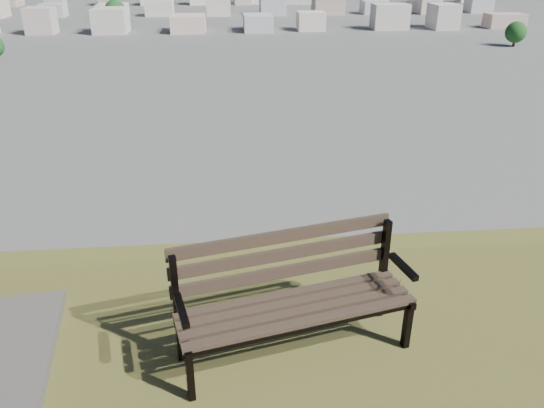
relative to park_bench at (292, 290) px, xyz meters
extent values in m
cube|color=#3C2C22|center=(0.06, -0.27, -0.09)|extent=(1.72, 0.49, 0.03)
cube|color=#3C2C22|center=(0.04, -0.15, -0.09)|extent=(1.72, 0.49, 0.03)
cube|color=#3C2C22|center=(0.01, -0.04, -0.09)|extent=(1.72, 0.49, 0.03)
cube|color=#3C2C22|center=(-0.02, 0.07, -0.09)|extent=(1.72, 0.49, 0.03)
cube|color=#3C2C22|center=(-0.04, 0.15, 0.07)|extent=(1.71, 0.44, 0.10)
cube|color=#3C2C22|center=(-0.04, 0.17, 0.21)|extent=(1.71, 0.44, 0.10)
cube|color=#3C2C22|center=(-0.05, 0.20, 0.35)|extent=(1.71, 0.44, 0.10)
cube|color=black|center=(-0.74, -0.48, -0.30)|extent=(0.06, 0.07, 0.43)
cube|color=black|center=(-0.84, -0.07, -0.07)|extent=(0.06, 0.07, 0.89)
cube|color=black|center=(-0.79, -0.29, -0.12)|extent=(0.16, 0.48, 0.05)
cube|color=black|center=(-0.78, -0.34, 0.13)|extent=(0.13, 0.35, 0.04)
cube|color=black|center=(0.88, -0.09, -0.30)|extent=(0.06, 0.07, 0.43)
cube|color=black|center=(0.78, 0.31, -0.07)|extent=(0.06, 0.07, 0.89)
cube|color=black|center=(0.84, 0.10, -0.12)|extent=(0.16, 0.48, 0.05)
cube|color=black|center=(0.85, 0.05, 0.13)|extent=(0.13, 0.35, 0.04)
cube|color=black|center=(0.07, -0.28, -0.13)|extent=(1.71, 0.44, 0.04)
cube|color=black|center=(-0.02, 0.08, -0.13)|extent=(1.71, 0.44, 0.04)
cone|color=brown|center=(1.04, 0.56, -0.43)|extent=(0.08, 0.08, 0.18)
cube|color=silver|center=(-61.36, 197.36, -22.02)|extent=(11.00, 11.00, 7.00)
cube|color=#B8A99E|center=(-37.36, 197.36, -22.02)|extent=(11.00, 11.00, 7.00)
cube|color=beige|center=(-13.36, 197.36, -22.02)|extent=(11.00, 11.00, 7.00)
cube|color=#A9A9AE|center=(10.64, 197.36, -22.02)|extent=(11.00, 11.00, 7.00)
cube|color=beige|center=(34.64, 197.36, -22.02)|extent=(11.00, 11.00, 7.00)
cube|color=tan|center=(58.64, 197.36, -22.02)|extent=(11.00, 11.00, 7.00)
cube|color=beige|center=(82.64, 197.36, -22.02)|extent=(11.00, 11.00, 7.00)
cube|color=#BDB5AC|center=(106.64, 197.36, -22.02)|extent=(11.00, 11.00, 7.00)
cube|color=beige|center=(-73.36, 247.36, -22.02)|extent=(11.00, 11.00, 7.00)
cube|color=#A9A9AE|center=(-49.36, 247.36, -22.02)|extent=(11.00, 11.00, 7.00)
cube|color=beige|center=(-25.36, 247.36, -22.02)|extent=(11.00, 11.00, 7.00)
cube|color=tan|center=(-1.36, 247.36, -22.02)|extent=(11.00, 11.00, 7.00)
cube|color=beige|center=(22.64, 247.36, -22.02)|extent=(11.00, 11.00, 7.00)
cube|color=#BDB5AC|center=(46.64, 247.36, -22.02)|extent=(11.00, 11.00, 7.00)
cube|color=silver|center=(70.64, 247.36, -22.02)|extent=(11.00, 11.00, 7.00)
cube|color=#B8A99E|center=(94.64, 247.36, -22.02)|extent=(11.00, 11.00, 7.00)
cube|color=beige|center=(118.64, 247.36, -22.02)|extent=(11.00, 11.00, 7.00)
cylinder|color=black|center=(88.64, 157.36, -24.47)|extent=(0.80, 0.80, 2.10)
sphere|color=#123416|center=(88.64, 157.36, -21.32)|extent=(6.30, 6.30, 6.30)
cylinder|color=black|center=(-41.36, 217.36, -24.17)|extent=(0.80, 0.80, 2.70)
sphere|color=#123416|center=(-41.36, 217.36, -20.12)|extent=(8.10, 8.10, 8.10)
cylinder|color=black|center=(128.64, 277.36, -24.54)|extent=(0.80, 0.80, 1.95)
cylinder|color=black|center=(38.64, 297.36, -24.47)|extent=(0.80, 0.80, 2.10)
camera|label=1|loc=(-0.44, -3.22, 2.29)|focal=35.00mm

